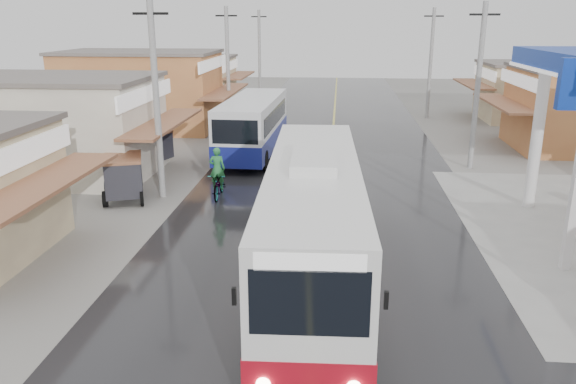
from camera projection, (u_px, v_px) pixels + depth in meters
name	position (u px, v px, depth m)	size (l,w,h in m)	color
ground	(321.00, 308.00, 14.62)	(120.00, 120.00, 0.00)	slate
road	(331.00, 165.00, 28.89)	(12.00, 90.00, 0.02)	black
centre_line	(331.00, 165.00, 28.89)	(0.15, 90.00, 0.01)	#D8CC4C
shopfronts_left	(110.00, 147.00, 32.87)	(11.00, 44.00, 5.20)	tan
utility_poles_left	(202.00, 158.00, 30.45)	(1.60, 50.00, 8.00)	gray
utility_poles_right	(470.00, 168.00, 28.29)	(1.60, 36.00, 8.00)	gray
coach_bus	(313.00, 221.00, 15.70)	(3.06, 12.01, 3.72)	silver
second_bus	(253.00, 125.00, 30.50)	(2.81, 9.42, 3.10)	silver
cyclist	(219.00, 181.00, 23.45)	(0.80, 2.06, 2.20)	black
tricycle_near	(123.00, 175.00, 23.00)	(2.29, 2.62, 1.86)	#26262D
tricycle_far	(151.00, 147.00, 28.53)	(2.06, 2.56, 1.70)	#26262D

